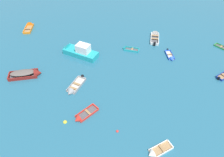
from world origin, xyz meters
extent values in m
cube|color=#4C4C51|center=(1.69, 27.43, 0.04)|extent=(2.43, 1.04, 0.08)
cube|color=teal|center=(1.67, 26.93, 0.16)|extent=(2.49, 0.18, 0.33)
cube|color=teal|center=(1.71, 27.93, 0.16)|extent=(2.49, 0.18, 0.33)
cube|color=teal|center=(2.94, 27.38, 0.16)|extent=(0.15, 0.98, 0.33)
cone|color=teal|center=(0.39, 27.49, 0.18)|extent=(0.61, 0.98, 0.95)
cube|color=#937047|center=(1.82, 27.43, 0.23)|extent=(0.30, 0.90, 0.03)
cube|color=beige|center=(8.07, 27.20, 0.04)|extent=(1.53, 2.49, 0.07)
cube|color=blue|center=(8.52, 27.33, 0.15)|extent=(0.78, 2.35, 0.30)
cube|color=blue|center=(7.62, 27.06, 0.15)|extent=(0.78, 2.35, 0.30)
cube|color=blue|center=(7.71, 28.36, 0.15)|extent=(0.91, 0.36, 0.30)
cone|color=blue|center=(8.45, 25.98, 0.16)|extent=(1.03, 0.80, 0.90)
cube|color=#937047|center=(8.03, 27.32, 0.21)|extent=(0.88, 0.49, 0.03)
cube|color=black|center=(7.68, 28.46, 0.25)|extent=(0.30, 0.29, 0.41)
cube|color=#99754C|center=(7.25, 10.21, 0.04)|extent=(2.42, 2.25, 0.07)
cube|color=white|center=(7.58, 9.83, 0.15)|extent=(1.93, 1.64, 0.30)
cube|color=white|center=(6.93, 10.59, 0.15)|extent=(1.93, 1.64, 0.30)
cube|color=white|center=(8.20, 11.01, 0.15)|extent=(0.71, 0.82, 0.30)
cone|color=white|center=(6.27, 9.38, 0.16)|extent=(1.05, 1.10, 0.96)
cube|color=#937047|center=(7.35, 10.29, 0.21)|extent=(0.78, 0.85, 0.03)
cube|color=beige|center=(-4.54, 17.28, 0.05)|extent=(1.75, 3.20, 0.09)
cube|color=gray|center=(-3.93, 17.15, 0.19)|extent=(0.72, 3.11, 0.37)
cube|color=gray|center=(-5.15, 17.40, 0.19)|extent=(0.72, 3.11, 0.37)
cube|color=gray|center=(-4.22, 18.82, 0.19)|extent=(1.22, 0.37, 0.37)
cone|color=gray|center=(-4.88, 15.67, 0.20)|extent=(1.31, 0.95, 1.19)
cube|color=#937047|center=(-4.51, 17.44, 0.26)|extent=(1.15, 0.55, 0.03)
cube|color=#937047|center=(-4.70, 16.54, 0.26)|extent=(1.15, 0.55, 0.03)
cube|color=black|center=(-4.19, 18.95, 0.32)|extent=(0.37, 0.35, 0.52)
cube|color=#4C4C51|center=(-1.67, 13.03, 0.04)|extent=(2.35, 2.78, 0.08)
cube|color=red|center=(-1.21, 12.72, 0.15)|extent=(1.62, 2.33, 0.30)
cube|color=red|center=(-2.13, 13.34, 0.15)|extent=(1.62, 2.33, 0.30)
cube|color=red|center=(-0.89, 14.17, 0.15)|extent=(0.96, 0.70, 0.30)
cone|color=red|center=(-2.48, 11.83, 0.17)|extent=(1.23, 1.12, 1.06)
cube|color=#937047|center=(-1.59, 13.15, 0.21)|extent=(0.98, 0.79, 0.03)
cube|color=#99754C|center=(-19.07, 30.16, 0.05)|extent=(2.10, 3.55, 0.10)
cube|color=orange|center=(-19.69, 29.97, 0.19)|extent=(1.07, 3.37, 0.39)
cube|color=orange|center=(-18.46, 30.34, 0.19)|extent=(1.07, 3.37, 0.39)
cube|color=orange|center=(-18.58, 28.48, 0.19)|extent=(1.25, 0.48, 0.39)
cone|color=orange|center=(-19.59, 31.90, 0.21)|extent=(1.41, 1.12, 1.23)
cube|color=#937047|center=(-19.02, 29.98, 0.27)|extent=(1.21, 0.67, 0.03)
cube|color=#4C4C51|center=(-12.75, 17.56, 0.07)|extent=(4.12, 2.86, 0.13)
cube|color=maroon|center=(-13.06, 18.31, 0.26)|extent=(3.74, 1.62, 0.53)
cube|color=maroon|center=(-12.45, 16.81, 0.26)|extent=(3.74, 1.62, 0.53)
cube|color=maroon|center=(-14.60, 16.80, 0.26)|extent=(0.76, 1.52, 0.53)
cone|color=maroon|center=(-10.83, 18.35, 0.29)|extent=(1.44, 1.78, 1.55)
cube|color=#937047|center=(-12.95, 17.48, 0.37)|extent=(0.94, 1.49, 0.03)
ellipsoid|color=#59514C|center=(-12.75, 17.56, 0.67)|extent=(3.79, 2.67, 0.42)
cube|color=#4C4C51|center=(16.91, 31.50, 0.03)|extent=(2.35, 2.06, 0.06)
cube|color=#288C3D|center=(17.18, 31.86, 0.13)|extent=(1.96, 1.48, 0.25)
cube|color=#288C3D|center=(16.64, 31.13, 0.13)|extent=(1.96, 1.48, 0.25)
cube|color=#288C3D|center=(15.94, 32.21, 0.13)|extent=(0.60, 0.77, 0.25)
cube|color=#937047|center=(16.81, 31.57, 0.18)|extent=(0.68, 0.80, 0.03)
cube|color=#99754C|center=(15.94, 23.79, 0.04)|extent=(2.45, 2.43, 0.08)
cube|color=navy|center=(15.60, 24.14, 0.16)|extent=(1.93, 1.90, 0.32)
cube|color=navy|center=(15.00, 22.87, 0.16)|extent=(0.74, 0.75, 0.32)
cube|color=#937047|center=(15.84, 23.70, 0.22)|extent=(0.81, 0.82, 0.03)
cube|color=black|center=(14.92, 22.79, 0.27)|extent=(0.35, 0.35, 0.45)
cube|color=teal|center=(-6.25, 24.25, 0.43)|extent=(6.11, 3.42, 0.87)
cone|color=teal|center=(-9.16, 24.99, 0.48)|extent=(1.55, 1.97, 1.74)
cube|color=white|center=(-5.69, 24.11, 1.52)|extent=(2.38, 1.96, 1.31)
cube|color=black|center=(-6.59, 24.34, 1.78)|extent=(0.51, 1.41, 0.58)
cube|color=#4C4C51|center=(5.38, 31.70, 0.06)|extent=(1.40, 3.67, 0.12)
cube|color=white|center=(4.69, 31.67, 0.23)|extent=(0.21, 3.79, 0.46)
cube|color=white|center=(6.06, 31.72, 0.23)|extent=(0.21, 3.79, 0.46)
cube|color=white|center=(5.44, 29.80, 0.23)|extent=(1.34, 0.18, 0.46)
cone|color=white|center=(5.31, 33.67, 0.26)|extent=(1.34, 0.91, 1.31)
cube|color=#937047|center=(5.38, 31.50, 0.32)|extent=(1.23, 0.44, 0.03)
cube|color=#937047|center=(5.35, 32.60, 0.32)|extent=(1.23, 0.44, 0.03)
cube|color=black|center=(5.44, 29.64, 0.39)|extent=(0.36, 0.37, 0.65)
sphere|color=red|center=(2.40, 11.41, 0.00)|extent=(0.32, 0.32, 0.32)
sphere|color=yellow|center=(-3.82, 11.32, 0.00)|extent=(0.46, 0.46, 0.46)
camera|label=1|loc=(4.40, -0.62, 19.56)|focal=31.76mm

